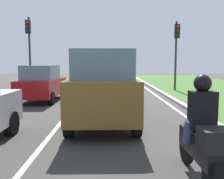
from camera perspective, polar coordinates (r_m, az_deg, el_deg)
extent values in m
plane|color=#383533|center=(12.78, -4.47, -2.51)|extent=(60.00, 60.00, 0.00)
cube|color=silver|center=(12.85, -7.59, -2.48)|extent=(0.12, 32.00, 0.01)
cube|color=silver|center=(13.04, 11.52, -2.42)|extent=(0.12, 32.00, 0.01)
cube|color=#9E9B93|center=(13.15, 13.66, -2.15)|extent=(0.24, 48.00, 0.12)
cube|color=brown|center=(7.96, -1.94, -1.03)|extent=(1.95, 4.52, 1.10)
cube|color=slate|center=(7.74, -1.98, 5.82)|extent=(1.73, 2.72, 0.80)
cylinder|color=black|center=(9.60, -7.05, -3.14)|extent=(0.23, 0.76, 0.76)
cylinder|color=black|center=(9.58, 3.43, -3.13)|extent=(0.23, 0.76, 0.76)
cylinder|color=black|center=(6.62, -9.74, -7.44)|extent=(0.23, 0.76, 0.76)
cylinder|color=black|center=(6.59, 5.59, -7.43)|extent=(0.23, 0.76, 0.76)
cylinder|color=black|center=(7.21, -21.90, -7.16)|extent=(0.22, 0.64, 0.64)
cube|color=maroon|center=(13.09, -15.50, 0.58)|extent=(1.74, 3.74, 0.80)
cube|color=slate|center=(12.80, -15.91, 3.77)|extent=(1.53, 1.94, 0.68)
cylinder|color=black|center=(14.55, -16.91, -0.51)|extent=(0.24, 0.61, 0.60)
cylinder|color=black|center=(14.16, -11.09, -0.53)|extent=(0.24, 0.61, 0.60)
cylinder|color=black|center=(12.20, -20.51, -1.88)|extent=(0.24, 0.61, 0.60)
cylinder|color=black|center=(11.73, -13.63, -1.97)|extent=(0.24, 0.61, 0.60)
cube|color=black|center=(4.43, 19.28, -11.93)|extent=(0.29, 1.40, 0.36)
ellipsoid|color=black|center=(4.68, 17.93, -8.08)|extent=(0.28, 0.50, 0.24)
cube|color=black|center=(3.86, 22.20, -10.54)|extent=(0.40, 0.40, 0.32)
cylinder|color=black|center=(5.14, 16.50, -12.55)|extent=(0.10, 0.60, 0.60)
cylinder|color=black|center=(4.01, 22.15, -18.30)|extent=(0.14, 0.60, 0.60)
cube|color=black|center=(4.24, 19.80, -4.38)|extent=(0.40, 0.26, 0.60)
sphere|color=black|center=(4.21, 19.87, 1.32)|extent=(0.28, 0.28, 0.28)
cylinder|color=navy|center=(4.38, 16.95, -9.06)|extent=(0.16, 0.29, 0.45)
cylinder|color=navy|center=(4.49, 21.15, -8.83)|extent=(0.16, 0.29, 0.45)
cylinder|color=#2D2D2D|center=(17.48, 14.25, 7.24)|extent=(0.14, 0.14, 4.61)
cube|color=black|center=(17.40, 14.57, 12.68)|extent=(0.32, 0.24, 0.90)
sphere|color=red|center=(17.31, 14.71, 13.65)|extent=(0.20, 0.20, 0.20)
sphere|color=#382B0C|center=(17.27, 14.68, 12.73)|extent=(0.20, 0.20, 0.20)
sphere|color=black|center=(17.24, 14.66, 11.80)|extent=(0.20, 0.20, 0.20)
cylinder|color=#2D2D2D|center=(18.55, -18.15, 7.68)|extent=(0.14, 0.14, 5.01)
cube|color=black|center=(18.51, -18.53, 13.33)|extent=(0.32, 0.24, 0.90)
sphere|color=red|center=(18.42, -18.69, 14.24)|extent=(0.20, 0.20, 0.20)
sphere|color=#382B0C|center=(18.38, -18.66, 13.37)|extent=(0.20, 0.20, 0.20)
sphere|color=black|center=(18.35, -18.63, 12.51)|extent=(0.20, 0.20, 0.20)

